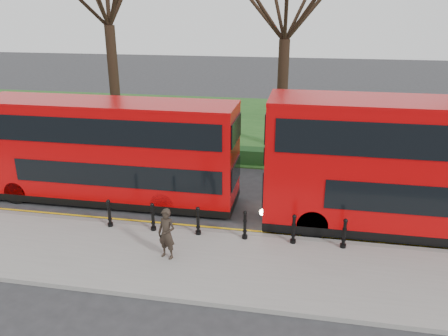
% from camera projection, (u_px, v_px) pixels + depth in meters
% --- Properties ---
extents(ground, '(120.00, 120.00, 0.00)m').
position_uv_depth(ground, '(210.00, 221.00, 16.64)').
color(ground, '#28282B').
rests_on(ground, ground).
extents(pavement, '(60.00, 4.00, 0.15)m').
position_uv_depth(pavement, '(190.00, 261.00, 13.84)').
color(pavement, gray).
rests_on(pavement, ground).
extents(kerb, '(60.00, 0.25, 0.16)m').
position_uv_depth(kerb, '(204.00, 231.00, 15.69)').
color(kerb, slate).
rests_on(kerb, ground).
extents(grass_verge, '(60.00, 18.00, 0.06)m').
position_uv_depth(grass_verge, '(256.00, 124.00, 30.47)').
color(grass_verge, '#1B4717').
rests_on(grass_verge, ground).
extents(hedge, '(60.00, 0.90, 0.80)m').
position_uv_depth(hedge, '(238.00, 155.00, 22.78)').
color(hedge, black).
rests_on(hedge, ground).
extents(yellow_line_outer, '(60.00, 0.10, 0.01)m').
position_uv_depth(yellow_line_outer, '(206.00, 229.00, 15.99)').
color(yellow_line_outer, yellow).
rests_on(yellow_line_outer, ground).
extents(yellow_line_inner, '(60.00, 0.10, 0.01)m').
position_uv_depth(yellow_line_inner, '(207.00, 227.00, 16.17)').
color(yellow_line_inner, yellow).
rests_on(yellow_line_inner, ground).
extents(tree_mid, '(7.06, 7.06, 11.03)m').
position_uv_depth(tree_mid, '(286.00, 0.00, 22.77)').
color(tree_mid, black).
rests_on(tree_mid, ground).
extents(bollard_row, '(8.39, 0.15, 1.00)m').
position_uv_depth(bollard_row, '(221.00, 223.00, 15.05)').
color(bollard_row, black).
rests_on(bollard_row, pavement).
extents(bus_lead, '(10.57, 2.43, 4.20)m').
position_uv_depth(bus_lead, '(108.00, 152.00, 17.78)').
color(bus_lead, '#B10406').
rests_on(bus_lead, ground).
extents(bus_rear, '(11.97, 2.75, 4.76)m').
position_uv_depth(bus_rear, '(441.00, 170.00, 14.97)').
color(bus_rear, '#B10406').
rests_on(bus_rear, ground).
extents(pedestrian, '(0.70, 0.57, 1.67)m').
position_uv_depth(pedestrian, '(167.00, 234.00, 13.65)').
color(pedestrian, black).
rests_on(pedestrian, pavement).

